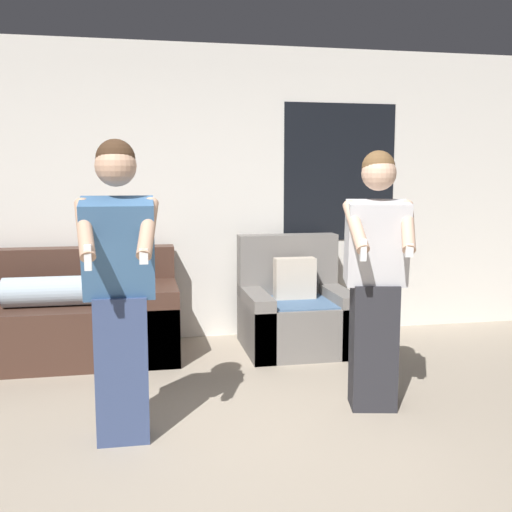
% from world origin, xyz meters
% --- Properties ---
extents(ground_plane, '(14.00, 14.00, 0.00)m').
position_xyz_m(ground_plane, '(0.00, 0.00, 0.00)').
color(ground_plane, tan).
extents(wall_back, '(6.98, 0.07, 2.70)m').
position_xyz_m(wall_back, '(0.02, 2.86, 1.35)').
color(wall_back, silver).
rests_on(wall_back, ground_plane).
extents(couch, '(1.77, 0.89, 0.90)m').
position_xyz_m(couch, '(-1.14, 2.38, 0.33)').
color(couch, '#472D23').
rests_on(couch, ground_plane).
extents(armchair, '(0.91, 0.87, 0.98)m').
position_xyz_m(armchair, '(0.77, 2.31, 0.32)').
color(armchair, slate).
rests_on(armchair, ground_plane).
extents(person_left, '(0.46, 0.50, 1.71)m').
position_xyz_m(person_left, '(-0.67, 0.67, 0.88)').
color(person_left, '#384770').
rests_on(person_left, ground_plane).
extents(person_right, '(0.46, 0.54, 1.67)m').
position_xyz_m(person_right, '(0.92, 0.86, 0.86)').
color(person_right, '#28282D').
rests_on(person_right, ground_plane).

